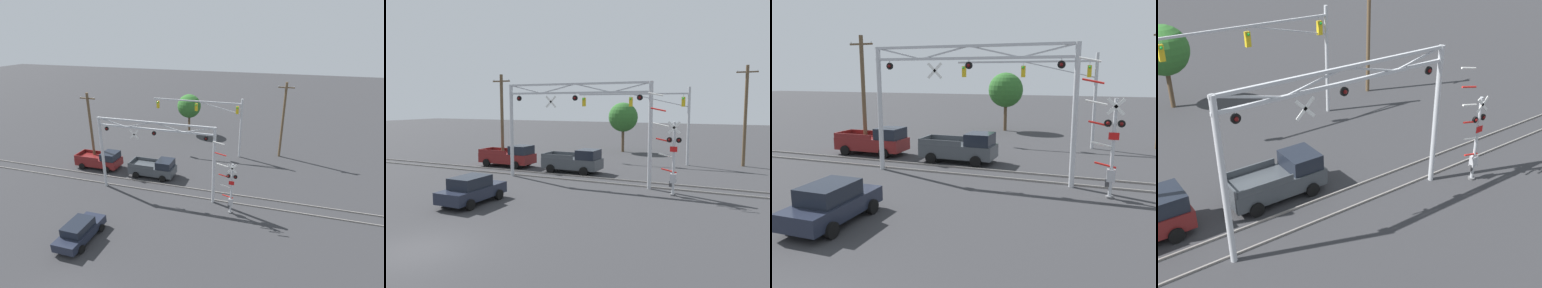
{
  "view_description": "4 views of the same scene",
  "coord_description": "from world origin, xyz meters",
  "views": [
    {
      "loc": [
        10.14,
        -8.68,
        14.51
      ],
      "look_at": [
        2.47,
        17.37,
        4.01
      ],
      "focal_mm": 28.0,
      "sensor_mm": 36.0,
      "label": 1
    },
    {
      "loc": [
        11.31,
        -9.9,
        5.56
      ],
      "look_at": [
        0.58,
        13.27,
        2.83
      ],
      "focal_mm": 35.0,
      "sensor_mm": 36.0,
      "label": 2
    },
    {
      "loc": [
        6.39,
        -4.67,
        5.49
      ],
      "look_at": [
        -0.58,
        14.91,
        1.65
      ],
      "focal_mm": 35.0,
      "sensor_mm": 36.0,
      "label": 3
    },
    {
      "loc": [
        -10.46,
        -0.89,
        12.7
      ],
      "look_at": [
        1.78,
        16.1,
        2.26
      ],
      "focal_mm": 45.0,
      "sensor_mm": 36.0,
      "label": 4
    }
  ],
  "objects": [
    {
      "name": "crossing_gantry",
      "position": [
        -0.01,
        14.02,
        4.62
      ],
      "size": [
        11.07,
        0.29,
        7.03
      ],
      "color": "#B7BABF",
      "rests_on": "ground_plane"
    },
    {
      "name": "background_tree_beyond_span",
      "position": [
        -2.2,
        31.74,
        4.03
      ],
      "size": [
        3.39,
        3.39,
        5.75
      ],
      "color": "brown",
      "rests_on": "ground_plane"
    },
    {
      "name": "ground_plane",
      "position": [
        0.0,
        0.0,
        0.0
      ],
      "size": [
        200.0,
        200.0,
        0.0
      ],
      "primitive_type": "plane",
      "color": "#303033"
    },
    {
      "name": "pickup_truck_following",
      "position": [
        -8.1,
        17.52,
        0.92
      ],
      "size": [
        4.93,
        2.24,
        1.94
      ],
      "color": "maroon",
      "rests_on": "ground_plane"
    },
    {
      "name": "utility_pole_left",
      "position": [
        -9.33,
        18.16,
        4.25
      ],
      "size": [
        1.8,
        0.28,
        8.21
      ],
      "color": "brown",
      "rests_on": "ground_plane"
    },
    {
      "name": "rail_track_far",
      "position": [
        0.0,
        15.74,
        0.05
      ],
      "size": [
        80.0,
        0.08,
        0.1
      ],
      "primitive_type": "cube",
      "color": "gray",
      "rests_on": "ground_plane"
    },
    {
      "name": "crossing_signal_mast",
      "position": [
        7.04,
        12.83,
        2.3
      ],
      "size": [
        2.1,
        0.35,
        6.29
      ],
      "color": "#B7BABF",
      "rests_on": "ground_plane"
    },
    {
      "name": "sedan_waiting",
      "position": [
        -2.77,
        6.28,
        0.78
      ],
      "size": [
        2.01,
        4.11,
        1.55
      ],
      "color": "#1E2333",
      "rests_on": "ground_plane"
    },
    {
      "name": "traffic_signal_span",
      "position": [
        3.42,
        24.82,
        4.93
      ],
      "size": [
        10.92,
        0.39,
        7.1
      ],
      "color": "#B7BABF",
      "rests_on": "ground_plane"
    },
    {
      "name": "rail_track_near",
      "position": [
        0.0,
        14.3,
        0.05
      ],
      "size": [
        80.0,
        0.08,
        0.1
      ],
      "primitive_type": "cube",
      "color": "gray",
      "rests_on": "ground_plane"
    },
    {
      "name": "utility_pole_right",
      "position": [
        10.83,
        26.38,
        4.62
      ],
      "size": [
        1.8,
        0.28,
        8.95
      ],
      "color": "brown",
      "rests_on": "ground_plane"
    },
    {
      "name": "pickup_truck_lead",
      "position": [
        -1.54,
        17.28,
        0.92
      ],
      "size": [
        4.75,
        2.24,
        1.94
      ],
      "color": "#3D4247",
      "rests_on": "ground_plane"
    }
  ]
}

